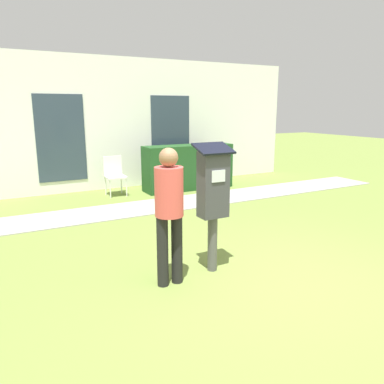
% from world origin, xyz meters
% --- Properties ---
extents(ground_plane, '(40.00, 40.00, 0.00)m').
position_xyz_m(ground_plane, '(0.00, 0.00, 0.00)').
color(ground_plane, olive).
extents(sidewalk, '(12.00, 1.10, 0.02)m').
position_xyz_m(sidewalk, '(0.00, 4.03, 0.01)').
color(sidewalk, '#A3A099').
rests_on(sidewalk, ground).
extents(building_facade, '(10.00, 0.26, 3.20)m').
position_xyz_m(building_facade, '(0.00, 6.32, 1.60)').
color(building_facade, white).
rests_on(building_facade, ground).
extents(parking_meter, '(0.44, 0.31, 1.59)m').
position_xyz_m(parking_meter, '(-0.55, 0.83, 1.02)').
color(parking_meter, '#4C4C4C').
rests_on(parking_meter, ground).
extents(person_standing, '(0.32, 0.32, 1.58)m').
position_xyz_m(person_standing, '(-1.17, 0.74, 0.93)').
color(person_standing, black).
rests_on(person_standing, ground).
extents(outdoor_chair_left, '(0.44, 0.44, 0.90)m').
position_xyz_m(outdoor_chair_left, '(-0.39, 5.46, 0.53)').
color(outdoor_chair_left, white).
rests_on(outdoor_chair_left, ground).
extents(outdoor_chair_middle, '(0.44, 0.44, 0.90)m').
position_xyz_m(outdoor_chair_middle, '(0.94, 5.53, 0.53)').
color(outdoor_chair_middle, white).
rests_on(outdoor_chair_middle, ground).
extents(hedge_row, '(2.25, 0.60, 1.10)m').
position_xyz_m(hedge_row, '(1.43, 5.24, 0.55)').
color(hedge_row, '#1E471E').
rests_on(hedge_row, ground).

